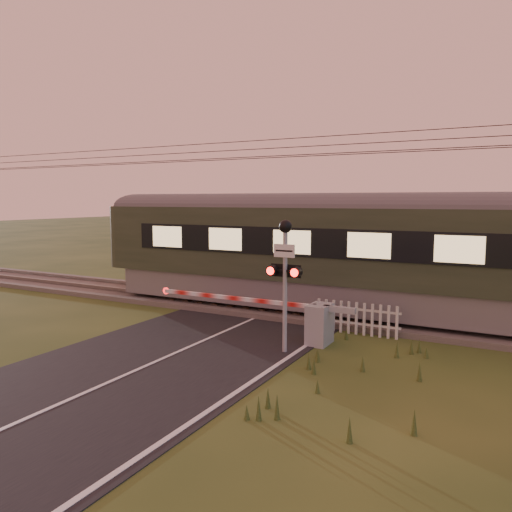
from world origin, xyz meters
The scene contains 7 objects.
ground centered at (0.00, 0.00, 0.00)m, with size 160.00×160.00×0.00m, color #293E17.
road centered at (0.02, -0.23, 0.01)m, with size 6.00×140.00×0.03m.
track_bed centered at (0.00, 6.50, 0.07)m, with size 140.00×3.40×0.39m.
overhead_wires centered at (0.00, 6.50, 5.72)m, with size 120.00×0.62×0.62m.
boom_gate centered at (2.71, 3.15, 0.63)m, with size 6.46×0.86×1.15m.
crossing_signal centered at (2.45, 2.00, 2.39)m, with size 0.89×0.36×3.48m.
picket_fence centered at (3.60, 4.60, 0.49)m, with size 2.61×0.08×0.97m.
Camera 1 is at (7.81, -9.59, 4.00)m, focal length 35.00 mm.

